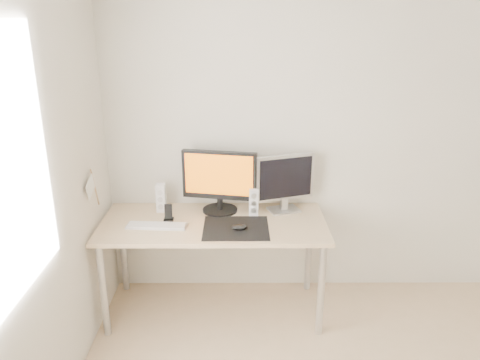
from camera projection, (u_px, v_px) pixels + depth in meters
name	position (u px, v px, depth m)	size (l,w,h in m)	color
wall_back	(339.00, 138.00, 3.50)	(3.50, 3.50, 0.00)	white
mousepad	(236.00, 228.00, 3.22)	(0.45, 0.40, 0.00)	black
mouse	(239.00, 227.00, 3.18)	(0.11, 0.06, 0.04)	black
desk	(214.00, 231.00, 3.35)	(1.60, 0.70, 0.73)	#D1B587
main_monitor	(219.00, 179.00, 3.41)	(0.55, 0.30, 0.47)	black
second_monitor	(285.00, 180.00, 3.43)	(0.44, 0.22, 0.43)	silver
speaker_left	(161.00, 198.00, 3.47)	(0.07, 0.08, 0.21)	white
speaker_right	(254.00, 201.00, 3.41)	(0.07, 0.08, 0.21)	white
keyboard	(157.00, 226.00, 3.24)	(0.43, 0.15, 0.02)	silver
phone_dock	(169.00, 216.00, 3.33)	(0.07, 0.06, 0.12)	black
pennant	(92.00, 187.00, 3.08)	(0.01, 0.23, 0.29)	#A57F54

